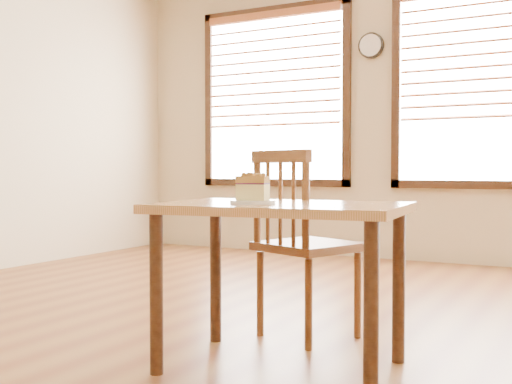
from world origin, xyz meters
The scene contains 7 objects.
window_left centered at (-1.90, 3.97, 1.81)m, with size 1.76×0.10×1.96m.
window_right centered at (0.30, 3.97, 1.81)m, with size 1.76×0.10×1.96m.
wall_clock centered at (-0.80, 3.96, 2.15)m, with size 0.26×0.05×0.26m.
cafe_table_main centered at (0.01, 0.29, 0.64)m, with size 1.16×0.84×0.75m.
cafe_chair_main centered at (-0.11, 0.81, 0.51)m, with size 0.59×0.59×1.01m.
plate centered at (-0.07, 0.19, 0.76)m, with size 0.20×0.20×0.02m.
cake_slice centered at (-0.07, 0.19, 0.83)m, with size 0.16×0.13×0.12m.
Camera 1 is at (1.30, -2.29, 0.90)m, focal length 45.00 mm.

